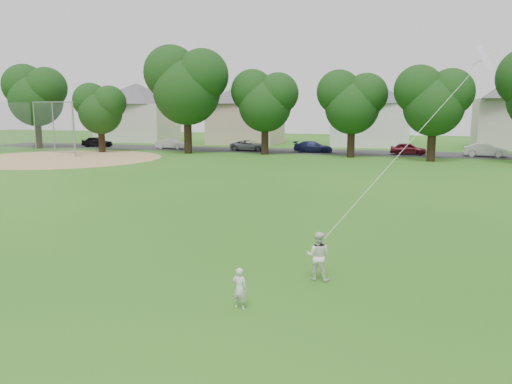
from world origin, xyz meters
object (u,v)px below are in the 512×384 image
(toddler, at_px, (240,288))
(kite, at_px, (412,139))
(baseball_backstop, at_px, (49,128))
(older_boy, at_px, (318,256))

(toddler, relative_size, kite, 0.10)
(toddler, bearing_deg, baseball_backstop, -41.83)
(toddler, distance_m, kite, 7.40)
(older_boy, xyz_separation_m, baseball_backstop, (-33.12, 30.46, 1.94))
(kite, relative_size, baseball_backstop, 0.82)
(baseball_backstop, bearing_deg, older_boy, -42.61)
(toddler, xyz_separation_m, kite, (3.62, 5.67, 3.09))
(older_boy, height_order, kite, kite)
(toddler, height_order, baseball_backstop, baseball_backstop)
(toddler, bearing_deg, kite, -118.36)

